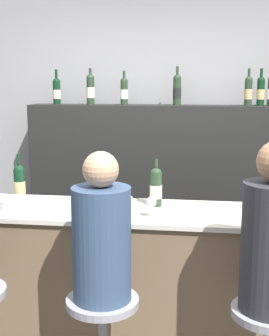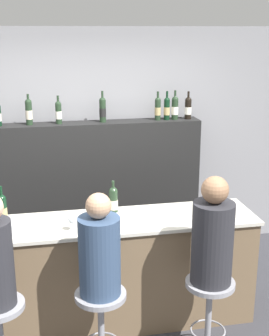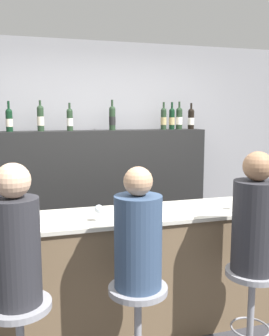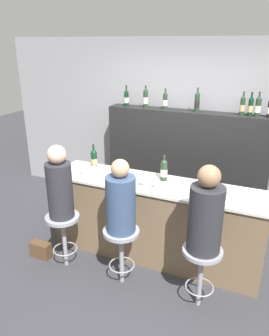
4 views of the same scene
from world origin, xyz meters
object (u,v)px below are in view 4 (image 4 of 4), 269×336
Objects in this scene: guest_seated_middle at (121,201)px; wine_bottle_backbar_5 at (251,106)px; wine_bottle_counter_1 at (164,170)px; wine_bottle_backbar_2 at (165,101)px; bar_stool_middle at (121,241)px; handbag at (41,250)px; bar_stool_left at (63,227)px; bar_stool_right at (202,262)px; wine_bottle_backbar_3 at (197,102)px; metal_bowl at (90,172)px; wine_bottle_backbar_0 at (126,98)px; wine_bottle_backbar_4 at (242,106)px; guest_seated_left at (59,186)px; wine_glass_3 at (228,193)px; wine_bottle_backbar_1 at (146,98)px; wine_glass_0 at (125,176)px; wine_bottle_counter_0 at (94,159)px; guest_seated_right at (206,215)px; wine_glass_1 at (143,179)px; wine_bottle_backbar_6 at (258,107)px; wine_glass_2 at (156,182)px.

wine_bottle_backbar_5 is at bearing 62.11° from guest_seated_middle.
wine_bottle_counter_1 is 1.05× the size of wine_bottle_backbar_2.
handbag is (-1.12, -0.00, -0.43)m from bar_stool_middle.
bar_stool_left is 1.62m from bar_stool_right.
wine_bottle_backbar_3 is 1.82m from metal_bowl.
wine_bottle_backbar_2 is at bearing 73.46° from bar_stool_left.
wine_bottle_backbar_0 is 0.99× the size of wine_bottle_backbar_5.
wine_bottle_backbar_0 is 2.39m from bar_stool_middle.
wine_bottle_backbar_2 is at bearing 180.00° from wine_bottle_backbar_4.
bar_stool_left is (-0.96, -0.73, -0.60)m from wine_bottle_counter_1.
guest_seated_left is (-0.06, -0.54, 0.02)m from metal_bowl.
wine_glass_3 reaches higher than bar_stool_right.
guest_seated_left is (-0.26, -1.90, -0.69)m from wine_bottle_backbar_1.
wine_bottle_counter_1 is 0.47× the size of bar_stool_right.
wine_bottle_backbar_1 reaches higher than wine_bottle_backbar_5.
wine_bottle_backbar_5 is 0.40× the size of guest_seated_middle.
wine_bottle_backbar_5 is 1.34× the size of metal_bowl.
wine_bottle_backbar_1 reaches higher than bar_stool_left.
wine_glass_0 is at bearing 37.78° from guest_seated_left.
wine_bottle_backbar_0 is 0.47× the size of bar_stool_middle.
guest_seated_left is (-1.75, -1.90, -0.68)m from wine_bottle_backbar_5.
wine_bottle_counter_0 is 0.38× the size of guest_seated_right.
wine_glass_0 is 0.19× the size of bar_stool_left.
wine_bottle_counter_0 reaches higher than handbag.
wine_bottle_backbar_1 is at bearing 82.30° from bar_stool_left.
guest_seated_left reaches higher than handbag.
wine_bottle_backbar_5 is at bearing 0.00° from wine_bottle_backbar_1.
wine_glass_3 is 0.60× the size of metal_bowl.
bar_stool_right is at bearing -24.46° from wine_bottle_counter_0.
guest_seated_right is at bearing -29.41° from wine_glass_1.
wine_bottle_backbar_5 is 0.98× the size of wine_bottle_backbar_6.
wine_bottle_backbar_6 is 2.31m from guest_seated_middle.
bar_stool_middle is at bearing 0.00° from bar_stool_left.
wine_bottle_counter_1 reaches higher than bar_stool_left.
wine_glass_0 is at bearing -128.95° from wine_bottle_backbar_5.
bar_stool_middle is at bearing -155.64° from wine_glass_3.
wine_bottle_counter_0 is at bearing 155.54° from guest_seated_right.
wine_glass_1 is at bearing -125.48° from wine_bottle_backbar_6.
metal_bowl is (0.12, -1.36, -0.70)m from wine_bottle_backbar_0.
handbag is (-0.38, -0.00, -0.95)m from guest_seated_left.
wine_glass_1 is (0.23, 0.00, 0.01)m from wine_glass_0.
metal_bowl is (-1.69, -1.36, -0.70)m from wine_bottle_backbar_5.
wine_bottle_backbar_4 is at bearing -180.00° from wine_bottle_backbar_6.
bar_stool_middle is (-1.00, -1.90, -1.20)m from wine_bottle_backbar_5.
wine_bottle_backbar_3 reaches higher than wine_glass_3.
bar_stool_left is (-1.75, -0.45, -0.57)m from wine_glass_3.
handbag is (-0.32, -1.90, -1.62)m from wine_bottle_backbar_0.
wine_bottle_counter_0 is at bearing -86.14° from wine_bottle_backbar_0.
wine_glass_2 is at bearing -115.46° from wine_bottle_backbar_4.
handbag is at bearing 180.00° from guest_seated_right.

